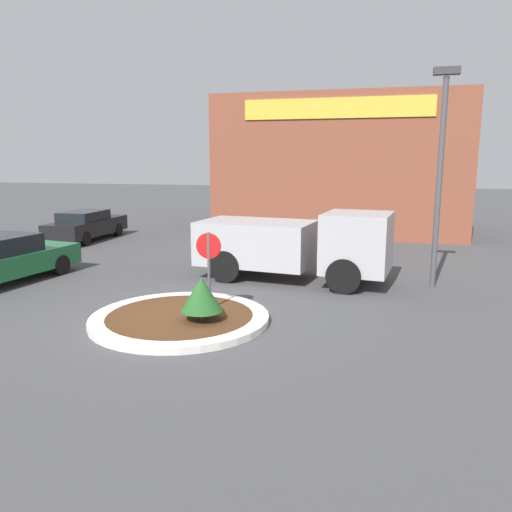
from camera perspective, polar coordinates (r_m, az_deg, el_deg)
The scene contains 9 objects.
ground_plane at distance 11.84m, azimuth -8.66°, elevation -7.41°, with size 120.00×120.00×0.00m, color #474749.
traffic_island at distance 11.82m, azimuth -8.67°, elevation -7.04°, with size 4.14×4.14×0.16m.
stop_sign at distance 11.81m, azimuth -5.42°, elevation -0.40°, with size 0.61×0.07×2.04m.
island_shrub at distance 11.18m, azimuth -6.25°, elevation -4.36°, with size 0.94×0.94×0.98m.
utility_truck at distance 15.40m, azimuth 4.42°, elevation 1.43°, with size 6.07×2.82×2.18m.
storefront_building at distance 26.39m, azimuth 9.64°, elevation 10.13°, with size 12.10×6.07×6.79m.
parked_sedan_black at distance 24.59m, azimuth -18.81°, elevation 3.37°, with size 1.87×4.78×1.38m.
parked_sedan_green at distance 16.97m, azimuth -27.06°, elevation -0.34°, with size 2.40×4.93×1.46m.
light_pole at distance 15.29m, azimuth 20.35°, elevation 10.07°, with size 0.70×0.30×6.20m.
Camera 1 is at (4.46, -10.32, 3.70)m, focal length 35.00 mm.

